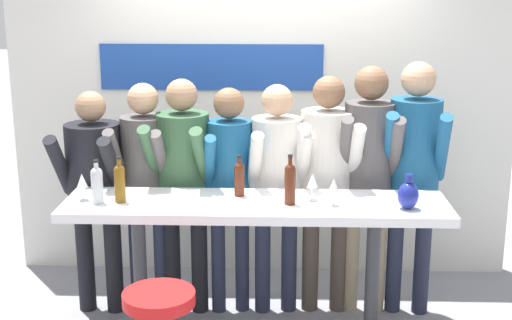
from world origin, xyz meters
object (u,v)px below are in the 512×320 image
object	(u,v)px
person_right	(327,170)
person_center	(230,175)
wine_bottle_0	(120,181)
person_center_right	(277,175)
person_far_right	(368,163)
wine_bottle_3	(239,177)
person_far_left	(94,180)
person_rightmost	(414,161)
wine_glass_0	(312,181)
wine_glass_1	(82,181)
decorative_vase	(408,195)
wine_bottle_2	(290,182)
person_left	(145,172)
person_center_left	(183,172)
tasting_table	(256,225)
wine_glass_2	(334,187)
wine_bottle_1	(97,183)

from	to	relation	value
person_right	person_center	bearing A→B (deg)	-177.67
person_right	wine_bottle_0	bearing A→B (deg)	-156.53
person_center	person_center_right	distance (m)	0.33
person_center_right	person_far_right	xyz separation A→B (m)	(0.64, 0.03, 0.09)
wine_bottle_3	person_far_right	bearing A→B (deg)	26.61
person_far_left	person_rightmost	xyz separation A→B (m)	(2.25, 0.06, 0.15)
wine_glass_0	wine_glass_1	distance (m)	1.46
wine_glass_1	decorative_vase	size ratio (longest dim) A/B	0.80
person_far_left	wine_glass_1	distance (m)	0.54
person_far_right	wine_glass_0	size ratio (longest dim) A/B	10.23
wine_glass_1	wine_bottle_2	bearing A→B (deg)	-1.23
person_left	wine_bottle_2	distance (m)	1.19
person_far_left	wine_bottle_3	distance (m)	1.13
wine_glass_1	decorative_vase	xyz separation A→B (m)	(2.04, -0.10, -0.04)
person_center_left	person_center	world-z (taller)	person_center_left
wine_bottle_0	wine_glass_1	world-z (taller)	wine_bottle_0
tasting_table	person_far_right	distance (m)	1.00
person_far_right	wine_glass_1	size ratio (longest dim) A/B	10.23
wine_bottle_0	wine_glass_2	bearing A→B (deg)	-1.22
tasting_table	person_center_left	world-z (taller)	person_center_left
wine_glass_0	wine_glass_2	xyz separation A→B (m)	(0.13, -0.11, 0.00)
wine_bottle_0	wine_bottle_1	xyz separation A→B (m)	(-0.14, -0.03, -0.01)
person_center	wine_bottle_1	xyz separation A→B (m)	(-0.79, -0.60, 0.11)
person_far_left	person_center_right	size ratio (longest dim) A/B	0.97
person_right	wine_bottle_2	distance (m)	0.67
wine_glass_0	decorative_vase	bearing A→B (deg)	-14.52
person_far_right	wine_bottle_3	bearing A→B (deg)	-150.20
person_center_left	wine_bottle_3	bearing A→B (deg)	-36.07
person_left	person_center_left	world-z (taller)	person_center_left
tasting_table	person_far_right	world-z (taller)	person_far_right
person_far_left	person_left	distance (m)	0.36
wine_bottle_0	person_far_left	bearing A→B (deg)	119.77
wine_bottle_3	person_left	bearing A→B (deg)	147.88
person_center_right	decorative_vase	distance (m)	1.04
person_center	wine_bottle_0	world-z (taller)	person_center
wine_bottle_2	wine_glass_1	size ratio (longest dim) A/B	1.80
person_center_left	decorative_vase	distance (m)	1.60
person_center_left	wine_bottle_1	bearing A→B (deg)	-120.37
tasting_table	person_far_left	xyz separation A→B (m)	(-1.16, 0.50, 0.14)
person_far_left	person_right	xyz separation A→B (m)	(1.65, 0.07, 0.07)
wine_bottle_1	wine_glass_0	world-z (taller)	wine_bottle_1
person_left	wine_bottle_3	size ratio (longest dim) A/B	6.24
person_right	wine_bottle_1	xyz separation A→B (m)	(-1.47, -0.64, 0.07)
wine_bottle_1	wine_bottle_3	size ratio (longest dim) A/B	1.04
wine_bottle_2	wine_glass_2	distance (m)	0.27
tasting_table	decorative_vase	xyz separation A→B (m)	(0.94, -0.11, 0.25)
wine_bottle_3	wine_bottle_1	bearing A→B (deg)	-167.81
person_center_left	wine_glass_1	bearing A→B (deg)	-129.12
person_center	wine_bottle_2	world-z (taller)	person_center
person_right	wine_glass_1	distance (m)	1.69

